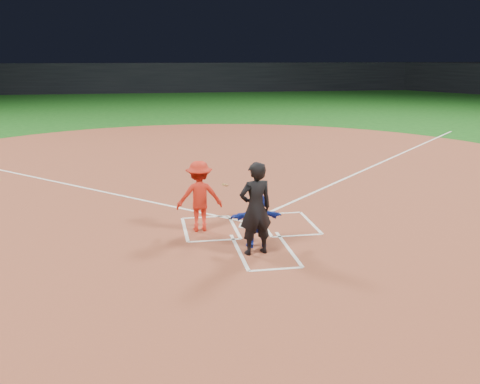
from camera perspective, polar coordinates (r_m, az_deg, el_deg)
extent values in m
plane|color=#114713|center=(13.30, 0.98, -3.69)|extent=(120.00, 120.00, 0.00)
cylinder|color=brown|center=(19.01, -2.47, 1.90)|extent=(28.00, 28.00, 0.01)
cube|color=black|center=(60.50, -7.89, 11.97)|extent=(80.00, 1.20, 3.20)
cylinder|color=white|center=(13.29, 0.98, -3.61)|extent=(0.60, 0.60, 0.02)
imported|color=#152EAF|center=(11.74, 1.84, -2.94)|extent=(1.16, 0.38, 1.25)
imported|color=black|center=(11.21, 1.67, -1.77)|extent=(0.82, 0.63, 2.00)
cube|color=white|center=(14.01, -3.68, -2.69)|extent=(1.22, 0.08, 0.01)
cube|color=white|center=(12.29, -2.72, -5.18)|extent=(1.22, 0.08, 0.01)
cube|color=white|center=(13.23, -0.60, -3.72)|extent=(0.08, 1.83, 0.01)
cube|color=white|center=(13.10, -5.89, -3.99)|extent=(0.08, 1.83, 0.01)
cube|color=white|center=(14.35, 4.13, -2.29)|extent=(1.22, 0.08, 0.01)
cube|color=white|center=(12.67, 6.14, -4.64)|extent=(1.22, 0.08, 0.01)
cube|color=white|center=(13.36, 2.54, -3.54)|extent=(0.08, 1.83, 0.01)
cube|color=white|center=(13.67, 7.54, -3.24)|extent=(0.08, 1.83, 0.01)
cube|color=white|center=(11.62, -0.10, -6.35)|extent=(0.08, 2.20, 0.01)
cube|color=white|center=(11.85, 5.18, -6.00)|extent=(0.08, 2.20, 0.01)
cube|color=white|center=(10.73, 3.85, -8.22)|extent=(1.10, 0.08, 0.01)
cube|color=white|center=(22.31, 15.38, 3.31)|extent=(14.21, 14.21, 0.01)
cube|color=white|center=(20.72, -22.78, 1.85)|extent=(14.21, 14.21, 0.01)
imported|color=red|center=(12.78, -4.35, -0.45)|extent=(1.10, 0.64, 1.70)
cylinder|color=#A4733C|center=(12.64, -1.60, 0.76)|extent=(0.28, 0.83, 0.28)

